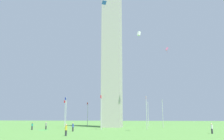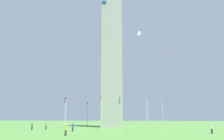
% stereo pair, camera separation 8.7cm
% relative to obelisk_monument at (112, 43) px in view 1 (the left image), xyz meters
% --- Properties ---
extents(ground_plane, '(260.00, 260.00, 0.00)m').
position_rel_obelisk_monument_xyz_m(ground_plane, '(0.00, 0.00, -24.16)').
color(ground_plane, '#548C3D').
extents(obelisk_monument, '(5.32, 5.32, 48.32)m').
position_rel_obelisk_monument_xyz_m(obelisk_monument, '(0.00, 0.00, 0.00)').
color(obelisk_monument, '#B7B2A8').
rests_on(obelisk_monument, ground).
extents(flagpole_n, '(1.12, 0.14, 7.57)m').
position_rel_obelisk_monument_xyz_m(flagpole_n, '(13.82, 0.00, -19.99)').
color(flagpole_n, silver).
rests_on(flagpole_n, ground).
extents(flagpole_ne, '(1.12, 0.14, 7.57)m').
position_rel_obelisk_monument_xyz_m(flagpole_ne, '(9.79, 9.73, -19.99)').
color(flagpole_ne, silver).
rests_on(flagpole_ne, ground).
extents(flagpole_e, '(1.12, 0.14, 7.57)m').
position_rel_obelisk_monument_xyz_m(flagpole_e, '(0.06, 13.76, -19.99)').
color(flagpole_e, silver).
rests_on(flagpole_e, ground).
extents(flagpole_se, '(1.12, 0.14, 7.57)m').
position_rel_obelisk_monument_xyz_m(flagpole_se, '(-9.66, 9.73, -19.99)').
color(flagpole_se, silver).
rests_on(flagpole_se, ground).
extents(flagpole_s, '(1.12, 0.14, 7.57)m').
position_rel_obelisk_monument_xyz_m(flagpole_s, '(-13.69, 0.00, -19.99)').
color(flagpole_s, silver).
rests_on(flagpole_s, ground).
extents(flagpole_sw, '(1.12, 0.14, 7.57)m').
position_rel_obelisk_monument_xyz_m(flagpole_sw, '(-9.66, -9.73, -19.99)').
color(flagpole_sw, silver).
rests_on(flagpole_sw, ground).
extents(flagpole_w, '(1.12, 0.14, 7.57)m').
position_rel_obelisk_monument_xyz_m(flagpole_w, '(0.06, -13.76, -19.99)').
color(flagpole_w, silver).
rests_on(flagpole_w, ground).
extents(flagpole_nw, '(1.12, 0.14, 7.57)m').
position_rel_obelisk_monument_xyz_m(flagpole_nw, '(9.79, -9.73, -19.99)').
color(flagpole_nw, silver).
rests_on(flagpole_nw, ground).
extents(person_gray_shirt, '(0.32, 0.32, 1.65)m').
position_rel_obelisk_monument_xyz_m(person_gray_shirt, '(14.16, -12.62, -23.34)').
color(person_gray_shirt, '#2D2D38').
rests_on(person_gray_shirt, ground).
extents(person_white_shirt, '(0.32, 0.32, 1.68)m').
position_rel_obelisk_monument_xyz_m(person_white_shirt, '(22.56, 20.69, -23.33)').
color(person_white_shirt, '#2D2D38').
rests_on(person_white_shirt, ground).
extents(person_yellow_shirt, '(0.32, 0.32, 1.69)m').
position_rel_obelisk_monument_xyz_m(person_yellow_shirt, '(31.15, -1.42, -23.32)').
color(person_yellow_shirt, '#2D2D38').
rests_on(person_yellow_shirt, ground).
extents(person_teal_shirt, '(0.32, 0.32, 1.59)m').
position_rel_obelisk_monument_xyz_m(person_teal_shirt, '(16.66, -14.62, -23.37)').
color(person_teal_shirt, '#2D2D38').
rests_on(person_teal_shirt, ground).
extents(person_blue_shirt, '(0.32, 0.32, 1.67)m').
position_rel_obelisk_monument_xyz_m(person_blue_shirt, '(20.38, -4.12, -23.33)').
color(person_blue_shirt, '#2D2D38').
rests_on(person_blue_shirt, ground).
extents(kite_blue_diamond, '(1.18, 1.26, 1.71)m').
position_rel_obelisk_monument_xyz_m(kite_blue_diamond, '(15.57, 0.82, 4.75)').
color(kite_blue_diamond, blue).
extents(kite_pink_box, '(0.46, 0.82, 1.69)m').
position_rel_obelisk_monument_xyz_m(kite_pink_box, '(6.32, 15.25, -4.44)').
color(kite_pink_box, pink).
extents(kite_white_box, '(0.99, 0.98, 2.19)m').
position_rel_obelisk_monument_xyz_m(kite_white_box, '(7.63, 8.34, -0.38)').
color(kite_white_box, white).
extents(picnic_blanket_near_first_person, '(2.28, 2.23, 0.01)m').
position_rel_obelisk_monument_xyz_m(picnic_blanket_near_first_person, '(16.38, -12.13, -24.15)').
color(picnic_blanket_near_first_person, green).
rests_on(picnic_blanket_near_first_person, ground).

